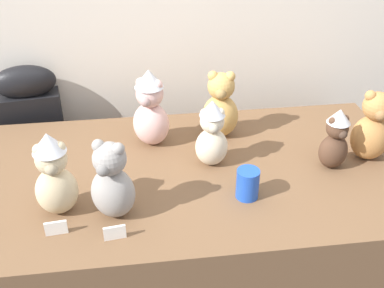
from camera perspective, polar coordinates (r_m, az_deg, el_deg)
name	(u,v)px	position (r m, az deg, el deg)	size (l,w,h in m)	color
display_table	(192,245)	(2.07, 0.00, -11.97)	(1.70, 0.90, 0.78)	brown
instrument_case	(40,158)	(2.49, -17.66, -1.65)	(0.29, 0.15, 1.00)	black
teddy_bear_caramel	(373,128)	(1.95, 20.74, 1.81)	(0.17, 0.15, 0.29)	#B27A42
teddy_bear_cream	(212,134)	(1.79, 2.38, 1.18)	(0.12, 0.11, 0.27)	beige
teddy_bear_blush	(150,109)	(1.91, -4.99, 4.18)	(0.19, 0.17, 0.33)	beige
teddy_bear_ash	(112,182)	(1.56, -9.53, -4.52)	(0.19, 0.17, 0.29)	gray
teddy_bear_honey	(220,107)	(1.97, 3.41, 4.46)	(0.17, 0.15, 0.29)	tan
teddy_bear_cocoa	(335,140)	(1.85, 16.72, 0.51)	(0.13, 0.12, 0.25)	#4C3323
teddy_bear_sand	(54,175)	(1.61, -16.13, -3.58)	(0.15, 0.13, 0.31)	#CCB78E
party_cup_blue	(248,184)	(1.67, 6.65, -4.73)	(0.08, 0.08, 0.11)	blue
name_card_front_left	(115,233)	(1.54, -9.20, -10.40)	(0.07, 0.01, 0.05)	white
name_card_front_middle	(56,228)	(1.59, -15.91, -9.62)	(0.07, 0.01, 0.05)	white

